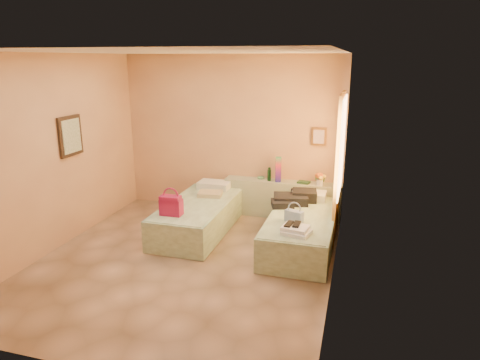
# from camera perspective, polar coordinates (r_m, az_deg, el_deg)

# --- Properties ---
(ground) EXTENTS (4.50, 4.50, 0.00)m
(ground) POSITION_cam_1_polar(r_m,az_deg,el_deg) (6.12, -7.28, -10.65)
(ground) COLOR tan
(ground) RESTS_ON ground
(room_walls) EXTENTS (4.02, 4.51, 2.81)m
(room_walls) POSITION_cam_1_polar(r_m,az_deg,el_deg) (6.00, -3.95, 6.92)
(room_walls) COLOR tan
(room_walls) RESTS_ON ground
(headboard_ledge) EXTENTS (2.05, 0.30, 0.65)m
(headboard_ledge) POSITION_cam_1_polar(r_m,az_deg,el_deg) (7.61, 5.64, -2.53)
(headboard_ledge) COLOR #A2AD8D
(headboard_ledge) RESTS_ON ground
(bed_left) EXTENTS (0.92, 2.01, 0.50)m
(bed_left) POSITION_cam_1_polar(r_m,az_deg,el_deg) (6.98, -5.55, -4.91)
(bed_left) COLOR beige
(bed_left) RESTS_ON ground
(bed_right) EXTENTS (0.92, 2.01, 0.50)m
(bed_right) POSITION_cam_1_polar(r_m,az_deg,el_deg) (6.45, 8.17, -6.79)
(bed_right) COLOR beige
(bed_right) RESTS_ON ground
(water_bottle) EXTENTS (0.07, 0.07, 0.23)m
(water_bottle) POSITION_cam_1_polar(r_m,az_deg,el_deg) (7.50, 3.92, 0.75)
(water_bottle) COLOR #14391D
(water_bottle) RESTS_ON headboard_ledge
(rainbow_box) EXTENTS (0.12, 0.12, 0.44)m
(rainbow_box) POSITION_cam_1_polar(r_m,az_deg,el_deg) (7.43, 5.11, 1.41)
(rainbow_box) COLOR #A61442
(rainbow_box) RESTS_ON headboard_ledge
(small_dish) EXTENTS (0.15, 0.15, 0.03)m
(small_dish) POSITION_cam_1_polar(r_m,az_deg,el_deg) (7.65, 2.81, 0.32)
(small_dish) COLOR #519566
(small_dish) RESTS_ON headboard_ledge
(green_book) EXTENTS (0.23, 0.19, 0.03)m
(green_book) POSITION_cam_1_polar(r_m,az_deg,el_deg) (7.43, 8.49, -0.31)
(green_book) COLOR #213F25
(green_book) RESTS_ON headboard_ledge
(flower_vase) EXTENTS (0.23, 0.23, 0.26)m
(flower_vase) POSITION_cam_1_polar(r_m,az_deg,el_deg) (7.32, 10.63, 0.27)
(flower_vase) COLOR silver
(flower_vase) RESTS_ON headboard_ledge
(magenta_handbag) EXTENTS (0.32, 0.18, 0.30)m
(magenta_handbag) POSITION_cam_1_polar(r_m,az_deg,el_deg) (6.36, -9.16, -3.34)
(magenta_handbag) COLOR #A61442
(magenta_handbag) RESTS_ON bed_left
(khaki_garment) EXTENTS (0.43, 0.37, 0.07)m
(khaki_garment) POSITION_cam_1_polar(r_m,az_deg,el_deg) (7.19, -4.01, -1.84)
(khaki_garment) COLOR tan
(khaki_garment) RESTS_ON bed_left
(clothes_pile) EXTENTS (0.68, 0.68, 0.17)m
(clothes_pile) POSITION_cam_1_polar(r_m,az_deg,el_deg) (6.83, 7.17, -2.43)
(clothes_pile) COLOR black
(clothes_pile) RESTS_ON bed_right
(blue_handbag) EXTENTS (0.28, 0.19, 0.17)m
(blue_handbag) POSITION_cam_1_polar(r_m,az_deg,el_deg) (6.08, 7.22, -4.82)
(blue_handbag) COLOR #4367A1
(blue_handbag) RESTS_ON bed_right
(towel_stack) EXTENTS (0.41, 0.37, 0.10)m
(towel_stack) POSITION_cam_1_polar(r_m,az_deg,el_deg) (5.69, 7.55, -6.69)
(towel_stack) COLOR white
(towel_stack) RESTS_ON bed_right
(sandal_pair) EXTENTS (0.19, 0.24, 0.02)m
(sandal_pair) POSITION_cam_1_polar(r_m,az_deg,el_deg) (5.72, 7.05, -5.88)
(sandal_pair) COLOR black
(sandal_pair) RESTS_ON towel_stack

